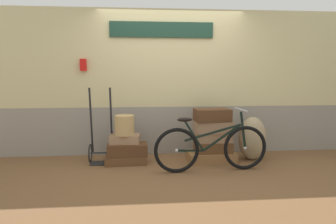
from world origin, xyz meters
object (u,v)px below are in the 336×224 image
(suitcase_3, at_px, (211,156))
(suitcase_7, at_px, (212,115))
(suitcase_6, at_px, (213,126))
(suitcase_0, at_px, (126,159))
(burlap_sack, at_px, (252,138))
(suitcase_1, at_px, (128,150))
(suitcase_2, at_px, (125,139))
(suitcase_5, at_px, (213,136))
(bicycle, at_px, (211,148))
(suitcase_4, at_px, (213,147))
(wicker_basket, at_px, (124,125))
(luggage_trolley, at_px, (102,145))

(suitcase_3, xyz_separation_m, suitcase_7, (0.01, -0.01, 0.69))
(suitcase_7, bearing_deg, suitcase_6, 47.71)
(suitcase_0, bearing_deg, suitcase_6, -1.73)
(suitcase_0, xyz_separation_m, burlap_sack, (2.09, 0.02, 0.30))
(suitcase_1, bearing_deg, suitcase_3, -1.27)
(suitcase_6, bearing_deg, suitcase_3, -144.09)
(suitcase_2, relative_size, suitcase_3, 0.62)
(suitcase_2, bearing_deg, suitcase_0, -63.15)
(suitcase_7, xyz_separation_m, burlap_sack, (0.69, 0.04, -0.41))
(suitcase_1, bearing_deg, suitcase_5, -0.06)
(bicycle, bearing_deg, burlap_sack, 32.60)
(suitcase_4, relative_size, suitcase_7, 1.04)
(suitcase_1, height_order, suitcase_6, suitcase_6)
(suitcase_3, height_order, suitcase_5, suitcase_5)
(suitcase_4, height_order, suitcase_5, suitcase_5)
(suitcase_5, distance_m, wicker_basket, 1.45)
(suitcase_3, bearing_deg, suitcase_6, 31.84)
(suitcase_3, xyz_separation_m, burlap_sack, (0.70, 0.03, 0.28))
(suitcase_0, distance_m, suitcase_6, 1.51)
(suitcase_2, bearing_deg, suitcase_3, 2.61)
(suitcase_3, distance_m, suitcase_4, 0.17)
(suitcase_3, bearing_deg, suitcase_1, 176.59)
(suitcase_4, height_order, bicycle, bicycle)
(suitcase_2, relative_size, bicycle, 0.28)
(suitcase_2, relative_size, wicker_basket, 1.49)
(suitcase_1, height_order, luggage_trolley, luggage_trolley)
(suitcase_6, height_order, bicycle, bicycle)
(suitcase_6, bearing_deg, suitcase_4, -89.38)
(suitcase_4, xyz_separation_m, burlap_sack, (0.67, 0.03, 0.12))
(suitcase_7, bearing_deg, luggage_trolley, 173.15)
(suitcase_0, bearing_deg, suitcase_5, -1.40)
(suitcase_5, bearing_deg, suitcase_3, -138.27)
(suitcase_0, relative_size, suitcase_3, 0.85)
(suitcase_1, relative_size, suitcase_7, 1.12)
(suitcase_7, height_order, bicycle, bicycle)
(suitcase_0, distance_m, suitcase_1, 0.16)
(suitcase_0, bearing_deg, suitcase_1, -22.60)
(wicker_basket, xyz_separation_m, burlap_sack, (2.10, 0.01, -0.26))
(suitcase_0, xyz_separation_m, suitcase_7, (1.39, -0.02, 0.71))
(suitcase_4, bearing_deg, suitcase_0, 177.76)
(suitcase_3, bearing_deg, bicycle, -106.63)
(suitcase_2, distance_m, suitcase_4, 1.44)
(suitcase_2, xyz_separation_m, suitcase_3, (1.40, -0.04, -0.31))
(suitcase_3, xyz_separation_m, bicycle, (-0.12, -0.49, 0.27))
(wicker_basket, bearing_deg, suitcase_3, -0.77)
(suitcase_2, relative_size, suitcase_7, 0.84)
(suitcase_5, xyz_separation_m, suitcase_6, (-0.00, -0.01, 0.17))
(suitcase_3, xyz_separation_m, luggage_trolley, (-1.78, 0.10, 0.20))
(suitcase_6, height_order, wicker_basket, wicker_basket)
(suitcase_7, relative_size, bicycle, 0.33)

